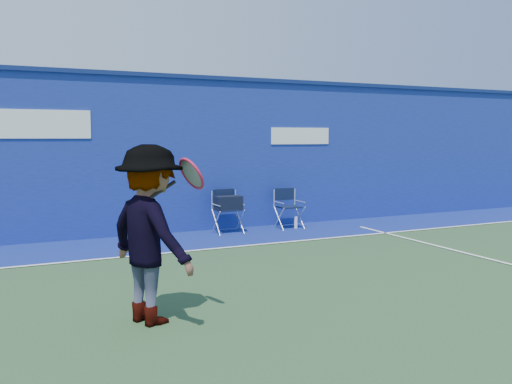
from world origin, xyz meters
name	(u,v)px	position (x,y,z in m)	size (l,w,h in m)	color
ground	(237,313)	(0.00, 0.00, 0.00)	(80.00, 80.00, 0.00)	#2B4A27
stadium_wall	(130,154)	(0.00, 5.20, 1.55)	(24.00, 0.50, 3.08)	navy
out_of_bounds_strip	(146,244)	(0.00, 4.10, 0.00)	(24.00, 1.80, 0.01)	navy
court_lines	(217,297)	(0.00, 0.60, 0.01)	(24.00, 12.00, 0.01)	white
directors_chair_left	(228,215)	(1.74, 4.56, 0.36)	(0.50, 0.47, 0.85)	silver
directors_chair_right	(289,216)	(3.09, 4.54, 0.26)	(0.49, 0.44, 0.82)	silver
water_bottle	(296,222)	(3.19, 4.44, 0.13)	(0.07, 0.07, 0.26)	white
tennis_player	(150,234)	(-0.89, 0.11, 0.90)	(1.07, 1.33, 1.80)	#EA4738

